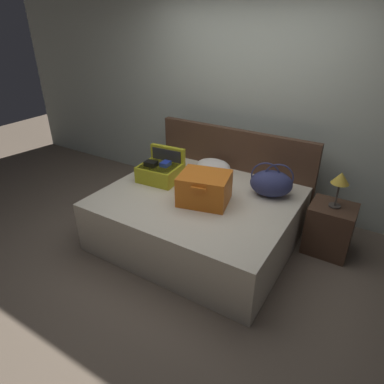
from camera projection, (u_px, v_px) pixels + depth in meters
name	position (u px, v px, depth m)	size (l,w,h in m)	color
ground_plane	(178.00, 259.00, 3.44)	(12.00, 12.00, 0.00)	#6B5B4C
back_wall	(251.00, 101.00, 4.07)	(8.00, 0.10, 2.60)	#B7C1B2
bed	(198.00, 218.00, 3.61)	(1.94, 1.62, 0.56)	beige
headboard	(233.00, 170.00, 4.14)	(1.98, 0.08, 1.05)	#4C3323
hard_case_large	(204.00, 188.00, 3.30)	(0.56, 0.50, 0.30)	#D16619
hard_case_medium	(161.00, 170.00, 3.78)	(0.47, 0.43, 0.34)	gold
duffel_bag	(271.00, 183.00, 3.43)	(0.50, 0.40, 0.36)	navy
pillow_near_headboard	(213.00, 166.00, 3.96)	(0.42, 0.30, 0.16)	white
nightstand	(329.00, 229.00, 3.46)	(0.44, 0.40, 0.54)	#4C3323
table_lamp	(341.00, 180.00, 3.20)	(0.17, 0.17, 0.37)	#3F3833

